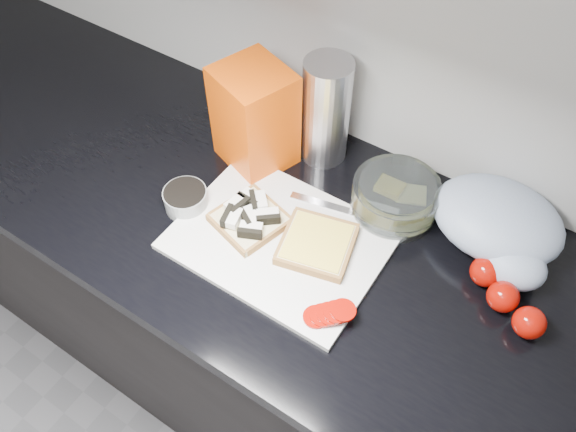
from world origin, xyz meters
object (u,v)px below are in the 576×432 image
object	(u,v)px
steel_canister	(326,112)
cutting_board	(280,240)
glass_bowl	(395,198)
bread_bag	(255,118)

from	to	relation	value
steel_canister	cutting_board	bearing A→B (deg)	-77.95
cutting_board	glass_bowl	bearing A→B (deg)	52.72
cutting_board	bread_bag	world-z (taller)	bread_bag
bread_bag	steel_canister	bearing A→B (deg)	56.39
cutting_board	bread_bag	bearing A→B (deg)	135.75
steel_canister	bread_bag	bearing A→B (deg)	-142.91
cutting_board	steel_canister	xyz separation A→B (m)	(-0.06, 0.26, 0.11)
bread_bag	cutting_board	bearing A→B (deg)	-24.95
glass_bowl	steel_canister	bearing A→B (deg)	163.18
glass_bowl	bread_bag	xyz separation A→B (m)	(-0.32, -0.03, 0.08)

